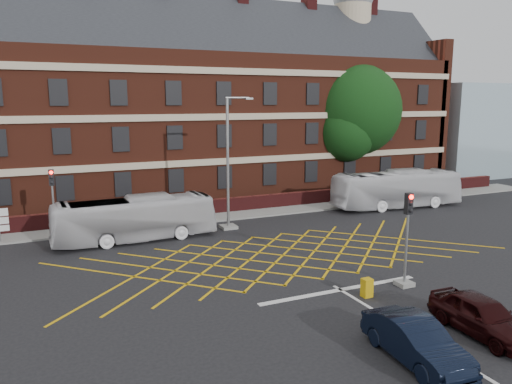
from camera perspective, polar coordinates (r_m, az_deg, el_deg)
name	(u,v)px	position (r m, az deg, el deg)	size (l,w,h in m)	color
ground	(301,266)	(25.59, 5.19, -8.47)	(120.00, 120.00, 0.00)	black
victorian_building	(181,105)	(44.72, -8.62, 9.77)	(51.00, 12.17, 20.40)	#552215
boundary_wall	(214,207)	(36.89, -4.82, -1.68)	(56.00, 0.50, 1.10)	#471313
far_pavement	(219,216)	(36.08, -4.28, -2.74)	(60.00, 3.00, 0.12)	slate
glass_block	(470,129)	(62.42, 23.29, 6.60)	(14.00, 10.00, 10.00)	#99B2BF
box_junction_hatching	(283,255)	(27.25, 3.09, -7.23)	(11.50, 0.12, 0.02)	#CC990C
stop_line	(340,290)	(22.80, 9.62, -10.96)	(8.00, 0.30, 0.02)	silver
centre_line	(453,358)	(18.30, 21.59, -17.19)	(0.15, 14.00, 0.02)	silver
bus_left	(135,219)	(30.55, -13.66, -2.99)	(2.24, 9.56, 2.66)	silver
bus_right	(397,189)	(40.32, 15.80, 0.32)	(2.46, 10.49, 2.92)	silver
car_navy	(416,341)	(17.43, 17.78, -15.88)	(1.47, 4.21, 1.39)	black
car_maroon	(482,315)	(20.04, 24.42, -12.73)	(1.67, 4.15, 1.42)	black
deciduous_tree	(355,116)	(46.99, 11.20, 8.47)	(8.41, 8.37, 11.58)	black
traffic_light_near	(406,248)	(23.40, 16.79, -6.17)	(0.70, 0.70, 4.27)	slate
traffic_light_far	(54,211)	(32.03, -22.09, -2.06)	(0.70, 0.70, 4.27)	slate
street_lamp	(229,185)	(32.26, -3.11, 0.81)	(2.25, 1.00, 8.49)	slate
utility_cabinet	(367,288)	(22.16, 12.56, -10.63)	(0.42, 0.38, 0.81)	#C3980B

